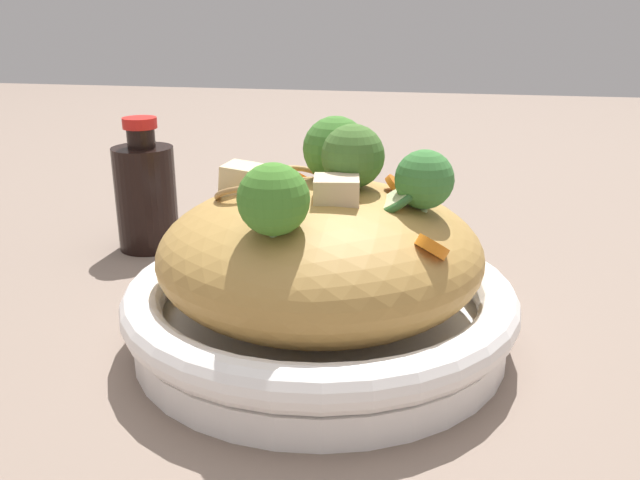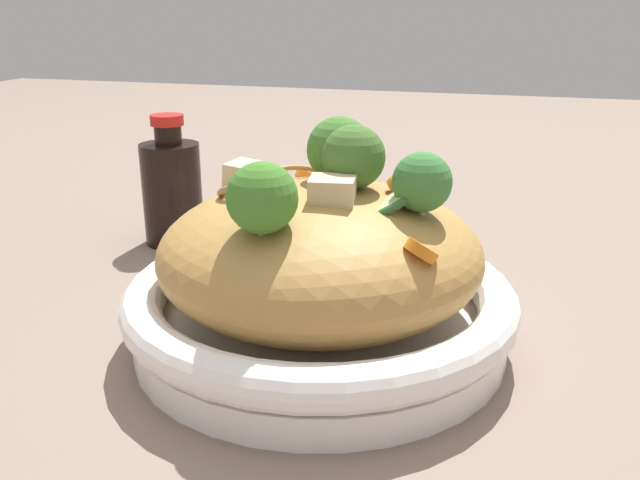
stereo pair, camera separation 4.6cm
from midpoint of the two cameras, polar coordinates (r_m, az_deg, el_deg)
ground_plane at (r=0.49m, az=2.71°, el=-8.61°), size 3.00×3.00×0.00m
serving_bowl at (r=0.48m, az=2.76°, el=-5.90°), size 0.27×0.27×0.05m
noodle_heap at (r=0.46m, az=2.82°, el=-1.10°), size 0.22×0.22×0.10m
broccoli_florets at (r=0.43m, az=4.82°, el=5.92°), size 0.15×0.13×0.07m
carrot_coins at (r=0.47m, az=7.71°, el=3.49°), size 0.16×0.14×0.03m
zucchini_slices at (r=0.47m, az=6.36°, el=4.61°), size 0.11×0.09×0.04m
chicken_chunks at (r=0.46m, az=1.06°, el=4.80°), size 0.09×0.10×0.03m
soy_sauce_bottle at (r=0.68m, az=-10.56°, el=4.17°), size 0.06×0.06×0.13m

